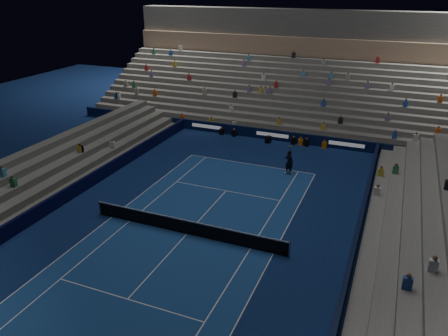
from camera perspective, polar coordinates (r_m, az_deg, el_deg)
ground at (r=26.93m, az=-4.89°, el=-8.63°), size 90.00×90.00×0.00m
court_surface at (r=26.93m, az=-4.89°, el=-8.62°), size 10.97×23.77×0.01m
sponsor_barrier_far at (r=42.44m, az=6.42°, el=4.35°), size 44.00×0.25×1.00m
sponsor_barrier_east at (r=24.45m, az=16.29°, el=-11.89°), size 0.25×37.00×1.00m
sponsor_barrier_west at (r=31.83m, az=-20.74°, el=-3.83°), size 0.25×37.00×1.00m
grandstand_main at (r=50.46m, az=9.62°, el=10.63°), size 44.00×15.20×11.20m
grandstand_east at (r=24.32m, az=24.67°, el=-12.29°), size 5.00×37.00×2.50m
grandstand_west at (r=33.99m, az=-25.19°, el=-2.06°), size 5.00×37.00×2.50m
tennis_net at (r=26.67m, az=-4.93°, el=-7.71°), size 12.90×0.10×1.10m
tennis_player at (r=34.81m, az=8.54°, el=0.76°), size 0.84×0.67×2.00m
broadcast_camera at (r=41.66m, az=5.81°, el=3.75°), size 0.51×0.94×0.62m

